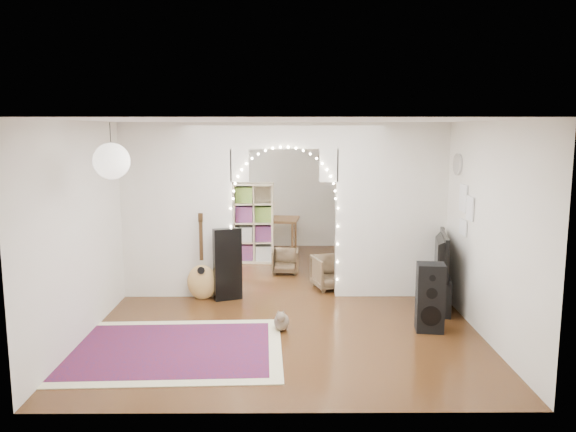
{
  "coord_description": "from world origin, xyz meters",
  "views": [
    {
      "loc": [
        0.0,
        -8.59,
        2.6
      ],
      "look_at": [
        0.06,
        0.3,
        1.22
      ],
      "focal_mm": 35.0,
      "sensor_mm": 36.0,
      "label": 1
    }
  ],
  "objects_px": {
    "bookcase": "(235,223)",
    "dining_chair_left": "(285,261)",
    "acoustic_guitar": "(202,268)",
    "floor_speaker": "(430,298)",
    "dining_chair_right": "(332,272)",
    "dining_table": "(269,221)",
    "media_console": "(435,291)"
  },
  "relations": [
    {
      "from": "floor_speaker",
      "to": "dining_chair_left",
      "type": "xyz_separation_m",
      "value": [
        -1.87,
        2.95,
        -0.22
      ]
    },
    {
      "from": "floor_speaker",
      "to": "dining_table",
      "type": "distance_m",
      "value": 5.1
    },
    {
      "from": "dining_table",
      "to": "bookcase",
      "type": "bearing_deg",
      "value": -125.45
    },
    {
      "from": "acoustic_guitar",
      "to": "dining_chair_left",
      "type": "bearing_deg",
      "value": 55.34
    },
    {
      "from": "dining_table",
      "to": "acoustic_guitar",
      "type": "bearing_deg",
      "value": -99.27
    },
    {
      "from": "bookcase",
      "to": "acoustic_guitar",
      "type": "bearing_deg",
      "value": -92.11
    },
    {
      "from": "bookcase",
      "to": "dining_chair_left",
      "type": "xyz_separation_m",
      "value": [
        0.99,
        -0.92,
        -0.56
      ]
    },
    {
      "from": "floor_speaker",
      "to": "media_console",
      "type": "bearing_deg",
      "value": 78.86
    },
    {
      "from": "acoustic_guitar",
      "to": "dining_chair_left",
      "type": "distance_m",
      "value": 2.06
    },
    {
      "from": "dining_chair_right",
      "to": "dining_table",
      "type": "bearing_deg",
      "value": 96.74
    },
    {
      "from": "dining_chair_right",
      "to": "dining_chair_left",
      "type": "bearing_deg",
      "value": 111.99
    },
    {
      "from": "dining_chair_left",
      "to": "dining_chair_right",
      "type": "bearing_deg",
      "value": -49.43
    },
    {
      "from": "acoustic_guitar",
      "to": "bookcase",
      "type": "xyz_separation_m",
      "value": [
        0.29,
        2.51,
        0.28
      ]
    },
    {
      "from": "floor_speaker",
      "to": "media_console",
      "type": "distance_m",
      "value": 1.02
    },
    {
      "from": "acoustic_guitar",
      "to": "dining_chair_left",
      "type": "relative_size",
      "value": 2.36
    },
    {
      "from": "dining_table",
      "to": "dining_chair_right",
      "type": "height_order",
      "value": "dining_table"
    },
    {
      "from": "acoustic_guitar",
      "to": "dining_table",
      "type": "height_order",
      "value": "acoustic_guitar"
    },
    {
      "from": "acoustic_guitar",
      "to": "dining_chair_right",
      "type": "height_order",
      "value": "acoustic_guitar"
    },
    {
      "from": "media_console",
      "to": "acoustic_guitar",
      "type": "bearing_deg",
      "value": -175.38
    },
    {
      "from": "media_console",
      "to": "bookcase",
      "type": "height_order",
      "value": "bookcase"
    },
    {
      "from": "floor_speaker",
      "to": "dining_chair_left",
      "type": "relative_size",
      "value": 1.85
    },
    {
      "from": "acoustic_guitar",
      "to": "floor_speaker",
      "type": "bearing_deg",
      "value": -19.26
    },
    {
      "from": "media_console",
      "to": "dining_chair_left",
      "type": "relative_size",
      "value": 2.07
    },
    {
      "from": "media_console",
      "to": "dining_table",
      "type": "relative_size",
      "value": 0.78
    },
    {
      "from": "bookcase",
      "to": "dining_chair_left",
      "type": "distance_m",
      "value": 1.47
    },
    {
      "from": "media_console",
      "to": "bookcase",
      "type": "bearing_deg",
      "value": 148.85
    },
    {
      "from": "floor_speaker",
      "to": "media_console",
      "type": "height_order",
      "value": "floor_speaker"
    },
    {
      "from": "floor_speaker",
      "to": "bookcase",
      "type": "relative_size",
      "value": 0.57
    },
    {
      "from": "acoustic_guitar",
      "to": "dining_chair_right",
      "type": "relative_size",
      "value": 1.92
    },
    {
      "from": "bookcase",
      "to": "dining_chair_right",
      "type": "xyz_separation_m",
      "value": [
        1.76,
        -1.91,
        -0.51
      ]
    },
    {
      "from": "floor_speaker",
      "to": "media_console",
      "type": "relative_size",
      "value": 0.89
    },
    {
      "from": "dining_chair_left",
      "to": "acoustic_guitar",
      "type": "bearing_deg",
      "value": -126.22
    }
  ]
}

